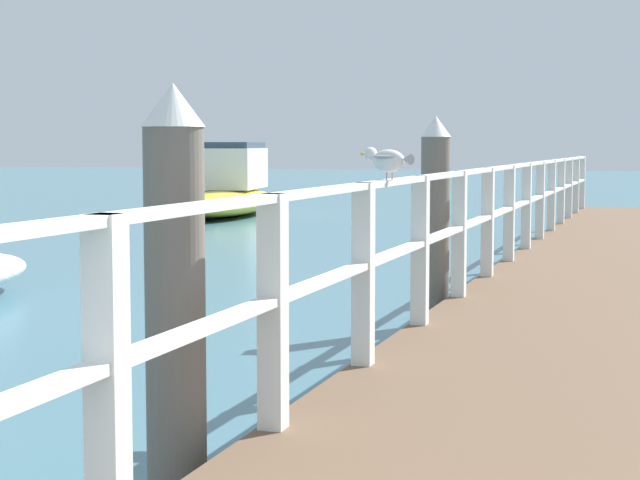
# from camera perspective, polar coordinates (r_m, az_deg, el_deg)

# --- Properties ---
(pier_deck) EXTENTS (2.51, 24.05, 0.44)m
(pier_deck) POSITION_cam_1_polar(r_m,az_deg,el_deg) (12.93, 15.01, -2.19)
(pier_deck) COLOR brown
(pier_deck) RESTS_ON ground_plane
(pier_railing) EXTENTS (0.12, 22.57, 1.13)m
(pier_railing) POSITION_cam_1_polar(r_m,az_deg,el_deg) (12.96, 9.89, 1.96)
(pier_railing) COLOR silver
(pier_railing) RESTS_ON pier_deck
(dock_piling_near) EXTENTS (0.29, 0.29, 2.08)m
(dock_piling_near) POSITION_cam_1_polar(r_m,az_deg,el_deg) (5.07, -7.59, -3.52)
(dock_piling_near) COLOR #6B6056
(dock_piling_near) RESTS_ON ground_plane
(dock_piling_far) EXTENTS (0.29, 0.29, 2.08)m
(dock_piling_far) POSITION_cam_1_polar(r_m,az_deg,el_deg) (10.64, 6.05, 0.92)
(dock_piling_far) COLOR #6B6056
(dock_piling_far) RESTS_ON ground_plane
(seagull_foreground) EXTENTS (0.43, 0.29, 0.21)m
(seagull_foreground) POSITION_cam_1_polar(r_m,az_deg,el_deg) (7.25, 3.56, 4.24)
(seagull_foreground) COLOR white
(seagull_foreground) RESTS_ON pier_railing
(boat_0) EXTENTS (3.48, 7.48, 1.89)m
(boat_0) POSITION_cam_1_polar(r_m,az_deg,el_deg) (28.56, -4.84, 2.60)
(boat_0) COLOR gold
(boat_0) RESTS_ON ground_plane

